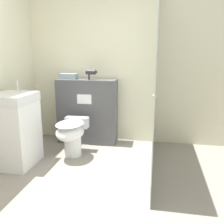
{
  "coord_description": "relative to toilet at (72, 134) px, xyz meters",
  "views": [
    {
      "loc": [
        0.6,
        -1.93,
        1.4
      ],
      "look_at": [
        0.01,
        1.15,
        0.65
      ],
      "focal_mm": 40.0,
      "sensor_mm": 36.0,
      "label": 1
    }
  ],
  "objects": [
    {
      "name": "ground_plane",
      "position": [
        0.54,
        -1.12,
        -0.33
      ],
      "size": [
        12.0,
        12.0,
        0.0
      ],
      "primitive_type": "plane",
      "color": "gray"
    },
    {
      "name": "wall_back",
      "position": [
        0.54,
        0.82,
        0.92
      ],
      "size": [
        8.0,
        0.06,
        2.5
      ],
      "color": "beige",
      "rests_on": "ground_plane"
    },
    {
      "name": "partition_panel",
      "position": [
        0.05,
        0.61,
        0.17
      ],
      "size": [
        0.92,
        0.3,
        1.0
      ],
      "color": "#4C4C51",
      "rests_on": "ground_plane"
    },
    {
      "name": "shower_glass",
      "position": [
        1.1,
        -0.11,
        0.77
      ],
      "size": [
        0.04,
        1.81,
        2.18
      ],
      "color": "silver",
      "rests_on": "ground_plane"
    },
    {
      "name": "toilet",
      "position": [
        0.0,
        0.0,
        0.0
      ],
      "size": [
        0.36,
        0.6,
        0.5
      ],
      "color": "white",
      "rests_on": "ground_plane"
    },
    {
      "name": "sink_vanity",
      "position": [
        -0.61,
        -0.35,
        0.13
      ],
      "size": [
        0.47,
        0.54,
        1.05
      ],
      "color": "white",
      "rests_on": "ground_plane"
    },
    {
      "name": "hair_drier",
      "position": [
        0.13,
        0.59,
        0.78
      ],
      "size": [
        0.18,
        0.08,
        0.15
      ],
      "color": "#2D2D33",
      "rests_on": "partition_panel"
    },
    {
      "name": "folded_towel",
      "position": [
        -0.24,
        0.62,
        0.71
      ],
      "size": [
        0.26,
        0.14,
        0.09
      ],
      "color": "#8C9EAD",
      "rests_on": "partition_panel"
    }
  ]
}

